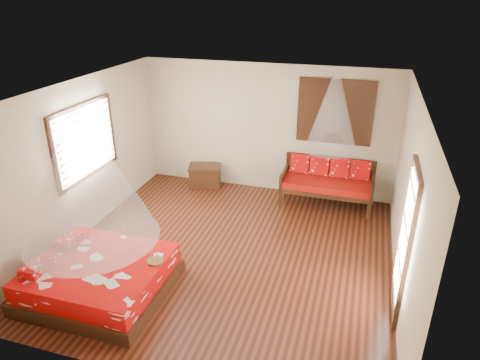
{
  "coord_description": "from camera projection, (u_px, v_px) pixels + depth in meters",
  "views": [
    {
      "loc": [
        2.01,
        -5.91,
        4.21
      ],
      "look_at": [
        0.06,
        0.55,
        1.15
      ],
      "focal_mm": 32.0,
      "sensor_mm": 36.0,
      "label": 1
    }
  ],
  "objects": [
    {
      "name": "window_left",
      "position": [
        85.0,
        141.0,
        7.6
      ],
      "size": [
        0.1,
        1.74,
        1.34
      ],
      "color": "black",
      "rests_on": "wall_left"
    },
    {
      "name": "mosquito_net_daybed",
      "position": [
        333.0,
        113.0,
        8.18
      ],
      "size": [
        1.01,
        1.01,
        1.5
      ],
      "primitive_type": "cone",
      "color": "white",
      "rests_on": "ceiling"
    },
    {
      "name": "storage_chest",
      "position": [
        205.0,
        176.0,
        9.81
      ],
      "size": [
        0.83,
        0.7,
        0.5
      ],
      "rotation": [
        0.0,
        0.0,
        0.27
      ],
      "color": "black",
      "rests_on": "floor"
    },
    {
      "name": "daybed",
      "position": [
        328.0,
        180.0,
        8.91
      ],
      "size": [
        1.88,
        0.84,
        0.97
      ],
      "color": "black",
      "rests_on": "floor"
    },
    {
      "name": "wine_tray",
      "position": [
        155.0,
        259.0,
        6.3
      ],
      "size": [
        0.24,
        0.24,
        0.2
      ],
      "rotation": [
        0.0,
        0.0,
        0.13
      ],
      "color": "brown",
      "rests_on": "bed"
    },
    {
      "name": "room",
      "position": [
        226.0,
        179.0,
        6.84
      ],
      "size": [
        5.54,
        5.54,
        2.84
      ],
      "color": "black",
      "rests_on": "ground"
    },
    {
      "name": "mosquito_net_main",
      "position": [
        84.0,
        180.0,
        5.72
      ],
      "size": [
        1.88,
        1.88,
        1.8
      ],
      "primitive_type": "cone",
      "color": "white",
      "rests_on": "ceiling"
    },
    {
      "name": "shutter_panel",
      "position": [
        335.0,
        112.0,
        8.63
      ],
      "size": [
        1.52,
        0.06,
        1.32
      ],
      "color": "black",
      "rests_on": "wall_back"
    },
    {
      "name": "bed",
      "position": [
        99.0,
        277.0,
        6.39
      ],
      "size": [
        1.97,
        1.79,
        0.63
      ],
      "rotation": [
        0.0,
        0.0,
        0.0
      ],
      "color": "black",
      "rests_on": "floor"
    },
    {
      "name": "glazed_door",
      "position": [
        404.0,
        243.0,
        5.74
      ],
      "size": [
        0.08,
        1.02,
        2.16
      ],
      "color": "black",
      "rests_on": "floor"
    }
  ]
}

